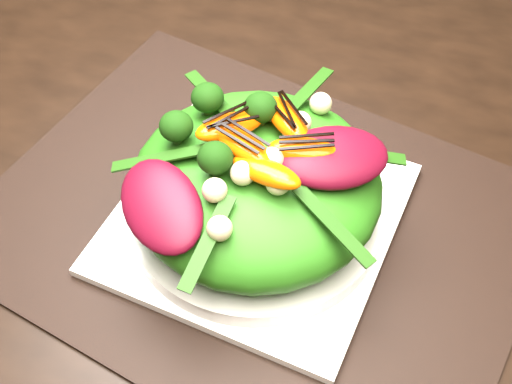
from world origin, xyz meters
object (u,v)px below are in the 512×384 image
(dining_table, at_px, (6,181))
(lettuce_mound, at_px, (256,183))
(orange_segment, at_px, (230,132))
(salad_bowl, at_px, (256,209))
(placemat, at_px, (256,222))
(plate_base, at_px, (256,218))

(dining_table, xyz_separation_m, lettuce_mound, (0.25, 0.01, 0.08))
(orange_segment, bearing_deg, dining_table, -175.61)
(salad_bowl, height_order, orange_segment, orange_segment)
(dining_table, height_order, lettuce_mound, dining_table)
(dining_table, height_order, salad_bowl, dining_table)
(lettuce_mound, bearing_deg, salad_bowl, 0.00)
(placemat, xyz_separation_m, plate_base, (0.00, 0.00, 0.01))
(dining_table, bearing_deg, lettuce_mound, 1.90)
(dining_table, relative_size, placemat, 3.45)
(lettuce_mound, relative_size, orange_segment, 3.55)
(salad_bowl, bearing_deg, placemat, 180.00)
(plate_base, height_order, lettuce_mound, lettuce_mound)
(dining_table, distance_m, orange_segment, 0.26)
(plate_base, distance_m, lettuce_mound, 0.05)
(plate_base, height_order, salad_bowl, salad_bowl)
(plate_base, bearing_deg, dining_table, -178.10)
(placemat, bearing_deg, salad_bowl, 0.00)
(dining_table, bearing_deg, plate_base, 1.90)
(placemat, height_order, plate_base, plate_base)
(plate_base, xyz_separation_m, orange_segment, (-0.02, 0.01, 0.09))
(lettuce_mound, distance_m, orange_segment, 0.05)
(dining_table, height_order, orange_segment, dining_table)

